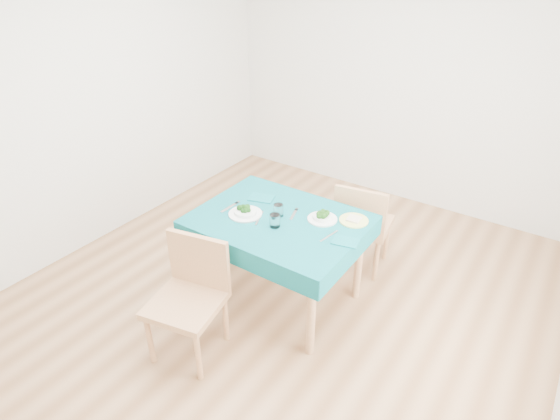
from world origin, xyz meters
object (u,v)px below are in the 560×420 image
Objects in this scene: chair_far at (365,212)px; bowl_far at (322,216)px; table at (279,260)px; chair_near at (183,287)px; side_plate at (354,220)px; bowl_near at (245,210)px.

chair_far is 4.93× the size of bowl_far.
table is 1.08× the size of chair_near.
table is 0.87m from chair_near.
bowl_far is 1.03× the size of side_plate.
side_plate is at bearing 29.49° from bowl_far.
bowl_near is at bearing -158.98° from table.
bowl_far is (0.48, 0.99, 0.22)m from chair_near.
table is 1.13× the size of chair_far.
table is at bearing 64.49° from chair_near.
chair_far is at bearing 56.51° from bowl_near.
bowl_far is at bearing 52.60° from chair_near.
table is at bearing -148.48° from bowl_far.
bowl_far reaches higher than side_plate.
chair_far is 0.57m from side_plate.
side_plate is at bearing 94.79° from chair_far.
bowl_near is at bearing 47.20° from chair_far.
table is at bearing 21.02° from bowl_near.
bowl_near is 1.15× the size of bowl_far.
bowl_near reaches higher than side_plate.
chair_far reaches higher than table.
chair_near is at bearing -86.66° from bowl_near.
bowl_near is at bearing 81.51° from chair_near.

